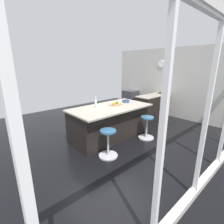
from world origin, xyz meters
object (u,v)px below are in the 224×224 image
Objects in this scene: water_bottle at (96,103)px; fruit_bowl at (126,101)px; apple_yellow at (114,103)px; kitchen_island at (110,122)px; cutting_board at (116,105)px; stool_middle at (108,144)px; apple_green at (117,102)px; oven_range at (130,100)px; stool_by_window at (147,128)px.

fruit_bowl is at bearing 175.35° from water_bottle.
kitchen_island is at bearing 11.97° from apple_yellow.
water_bottle reaches higher than cutting_board.
stool_middle is 1.40m from apple_yellow.
water_bottle is at bearing -7.19° from apple_green.
kitchen_island is (2.93, 1.80, 0.03)m from oven_range.
stool_by_window is 7.55× the size of apple_green.
oven_range reaches higher than stool_by_window.
stool_by_window is 1.05m from fruit_bowl.
fruit_bowl is at bearing -174.97° from kitchen_island.
apple_green reaches higher than oven_range.
fruit_bowl is (-0.47, -0.04, 0.03)m from cutting_board.
stool_middle is (3.65, 2.56, -0.13)m from oven_range.
oven_range is 2.85m from fruit_bowl.
apple_green reaches higher than fruit_bowl.
apple_green is at bearing -169.30° from kitchen_island.
water_bottle is at bearing -4.65° from fruit_bowl.
fruit_bowl reaches higher than stool_middle.
oven_range is 2.42× the size of cutting_board.
cutting_board is 1.15× the size of water_bottle.
water_bottle is at bearing 26.59° from oven_range.
fruit_bowl is (0.00, -0.83, 0.65)m from stool_by_window.
oven_range is 3.24m from cutting_board.
stool_by_window is 1.10m from cutting_board.
apple_green reaches higher than stool_by_window.
kitchen_island is 10.31× the size of fruit_bowl.
apple_yellow is 0.57m from water_bottle.
cutting_board is at bearing 29.45° from apple_green.
oven_range is 3.38m from stool_by_window.
water_bottle is at bearing -12.13° from cutting_board.
cutting_board is (0.47, -0.78, 0.63)m from stool_by_window.
kitchen_island is 6.36× the size of cutting_board.
apple_yellow is at bearing 2.42° from fruit_bowl.
apple_yellow is at bearing 8.93° from apple_green.
stool_by_window is at bearing 49.30° from oven_range.
stool_middle is at bearing 41.11° from apple_yellow.
apple_yellow is (-0.92, -0.80, 0.68)m from stool_middle.
water_bottle is at bearing -111.68° from stool_middle.
oven_range is at bearing -147.25° from apple_yellow.
oven_range is 4.46m from stool_middle.
kitchen_island is at bearing 31.57° from oven_range.
cutting_board is 0.11m from apple_green.
oven_range is 3.43m from kitchen_island.
apple_green is (2.59, 1.73, 0.55)m from oven_range.
water_bottle is (0.36, -0.15, 0.58)m from kitchen_island.
fruit_bowl reaches higher than stool_by_window.
oven_range is 1.35× the size of stool_middle.
apple_yellow is at bearing -138.89° from stool_middle.
stool_by_window is 1.14m from apple_green.
water_bottle is 1.09m from fruit_bowl.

